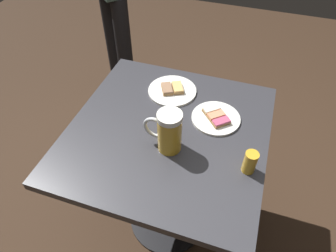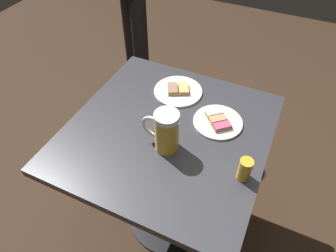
{
  "view_description": "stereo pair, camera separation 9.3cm",
  "coord_description": "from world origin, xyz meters",
  "px_view_note": "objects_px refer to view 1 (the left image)",
  "views": [
    {
      "loc": [
        0.26,
        -0.79,
        1.66
      ],
      "look_at": [
        0.0,
        0.0,
        0.79
      ],
      "focal_mm": 31.8,
      "sensor_mm": 36.0,
      "label": 1
    },
    {
      "loc": [
        0.35,
        -0.76,
        1.66
      ],
      "look_at": [
        0.0,
        0.0,
        0.79
      ],
      "focal_mm": 31.8,
      "sensor_mm": 36.0,
      "label": 2
    }
  ],
  "objects_px": {
    "plate_far": "(172,90)",
    "beer_glass_small": "(250,162)",
    "plate_near": "(216,117)",
    "beer_mug": "(168,131)"
  },
  "relations": [
    {
      "from": "plate_near",
      "to": "beer_glass_small",
      "type": "xyz_separation_m",
      "value": [
        0.16,
        -0.22,
        0.04
      ]
    },
    {
      "from": "beer_mug",
      "to": "plate_near",
      "type": "bearing_deg",
      "value": 55.92
    },
    {
      "from": "plate_far",
      "to": "beer_mug",
      "type": "bearing_deg",
      "value": -74.67
    },
    {
      "from": "plate_near",
      "to": "beer_glass_small",
      "type": "relative_size",
      "value": 2.24
    },
    {
      "from": "plate_near",
      "to": "beer_mug",
      "type": "xyz_separation_m",
      "value": [
        -0.14,
        -0.21,
        0.08
      ]
    },
    {
      "from": "plate_far",
      "to": "beer_glass_small",
      "type": "height_order",
      "value": "beer_glass_small"
    },
    {
      "from": "plate_near",
      "to": "beer_mug",
      "type": "relative_size",
      "value": 1.17
    },
    {
      "from": "plate_near",
      "to": "beer_mug",
      "type": "bearing_deg",
      "value": -124.08
    },
    {
      "from": "plate_far",
      "to": "beer_mug",
      "type": "height_order",
      "value": "beer_mug"
    },
    {
      "from": "plate_near",
      "to": "plate_far",
      "type": "relative_size",
      "value": 0.92
    }
  ]
}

